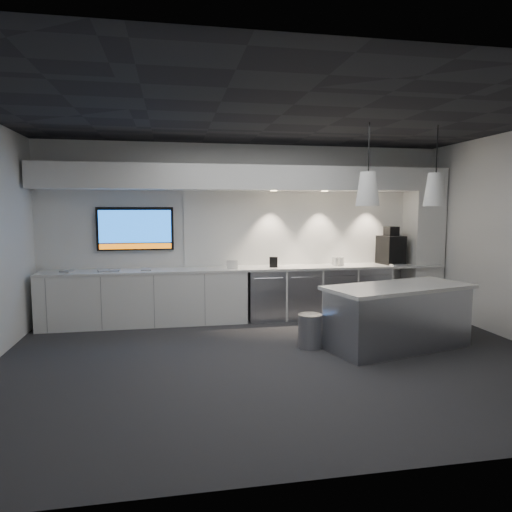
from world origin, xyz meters
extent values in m
plane|color=#2A292C|center=(0.00, 0.00, 0.00)|extent=(7.00, 7.00, 0.00)
plane|color=black|center=(0.00, 0.00, 3.00)|extent=(7.00, 7.00, 0.00)
plane|color=white|center=(0.00, 2.50, 1.50)|extent=(7.00, 0.00, 7.00)
plane|color=white|center=(0.00, -2.50, 1.50)|extent=(7.00, 0.00, 7.00)
cube|color=silver|center=(0.00, 2.17, 0.88)|extent=(6.80, 0.65, 0.04)
cube|color=white|center=(-1.75, 2.17, 0.43)|extent=(3.30, 0.63, 0.86)
cube|color=#9A9CA2|center=(0.25, 2.17, 0.42)|extent=(0.60, 0.61, 0.85)
cube|color=#9A9CA2|center=(0.88, 2.17, 0.42)|extent=(0.60, 0.61, 0.85)
cube|color=#9A9CA2|center=(1.51, 2.17, 0.42)|extent=(0.60, 0.61, 0.85)
cube|color=#9A9CA2|center=(2.14, 2.17, 0.42)|extent=(0.60, 0.61, 0.85)
cube|color=white|center=(1.20, 2.48, 1.55)|extent=(4.60, 0.03, 1.30)
cube|color=white|center=(0.00, 2.20, 2.40)|extent=(6.90, 0.60, 0.40)
cube|color=white|center=(3.20, 2.20, 1.30)|extent=(0.55, 0.55, 2.60)
cube|color=black|center=(-1.90, 2.45, 1.56)|extent=(1.25, 0.06, 0.72)
cube|color=blue|center=(-1.90, 2.42, 1.60)|extent=(1.17, 0.00, 0.54)
cube|color=orange|center=(-1.90, 2.42, 1.27)|extent=(1.17, 0.00, 0.09)
cube|color=#9A9CA2|center=(1.71, 0.24, 0.41)|extent=(2.07, 1.25, 0.81)
cube|color=silver|center=(1.71, 0.24, 0.84)|extent=(2.19, 1.36, 0.05)
cylinder|color=#9A9CA2|center=(0.53, 0.46, 0.23)|extent=(0.43, 0.43, 0.46)
cube|color=black|center=(2.58, 2.20, 1.15)|extent=(0.43, 0.47, 0.51)
cube|color=black|center=(2.58, 2.20, 1.49)|extent=(0.23, 0.23, 0.17)
cube|color=#9A9CA2|center=(2.58, 1.98, 0.92)|extent=(0.31, 0.24, 0.03)
cube|color=black|center=(0.38, 2.10, 0.99)|extent=(0.14, 0.05, 0.18)
cube|color=silver|center=(-0.33, 2.07, 0.97)|extent=(0.18, 0.02, 0.14)
cube|color=#A3A3A3|center=(-2.95, 2.15, 0.91)|extent=(0.20, 0.20, 0.02)
cube|color=#A3A3A3|center=(-2.38, 2.08, 0.91)|extent=(0.20, 0.20, 0.02)
cube|color=#A3A3A3|center=(-2.21, 2.09, 0.91)|extent=(0.17, 0.17, 0.02)
cube|color=#A3A3A3|center=(-1.72, 2.08, 0.91)|extent=(0.17, 0.17, 0.02)
cone|color=white|center=(1.22, 0.24, 2.15)|extent=(0.31, 0.31, 0.44)
cylinder|color=black|center=(1.22, 0.24, 2.72)|extent=(0.02, 0.02, 0.70)
cone|color=white|center=(2.19, 0.24, 2.15)|extent=(0.31, 0.31, 0.44)
cylinder|color=black|center=(2.19, 0.24, 2.72)|extent=(0.02, 0.02, 0.70)
camera|label=1|loc=(-1.31, -5.39, 1.90)|focal=32.00mm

